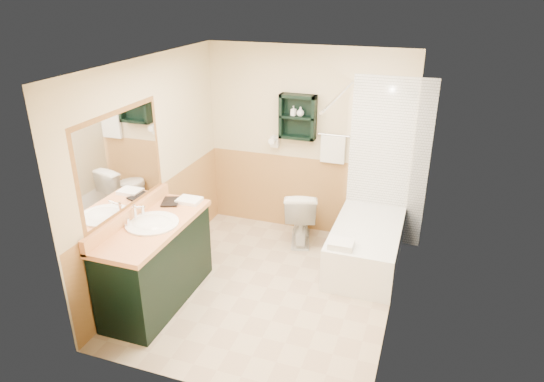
% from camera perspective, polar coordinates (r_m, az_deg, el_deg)
% --- Properties ---
extents(floor, '(3.00, 3.00, 0.00)m').
position_cam_1_polar(floor, '(5.39, -0.54, -11.30)').
color(floor, '#CAB393').
rests_on(floor, ground).
extents(back_wall, '(2.60, 0.04, 2.40)m').
position_cam_1_polar(back_wall, '(6.17, 4.16, 5.72)').
color(back_wall, beige).
rests_on(back_wall, ground).
extents(left_wall, '(0.04, 3.00, 2.40)m').
position_cam_1_polar(left_wall, '(5.37, -14.00, 2.30)').
color(left_wall, beige).
rests_on(left_wall, ground).
extents(right_wall, '(0.04, 3.00, 2.40)m').
position_cam_1_polar(right_wall, '(4.58, 15.18, -1.59)').
color(right_wall, beige).
rests_on(right_wall, ground).
extents(ceiling, '(2.60, 3.00, 0.04)m').
position_cam_1_polar(ceiling, '(4.48, -0.67, 15.06)').
color(ceiling, white).
rests_on(ceiling, back_wall).
extents(wainscot_left, '(2.98, 2.98, 1.00)m').
position_cam_1_polar(wainscot_left, '(5.63, -13.01, -4.39)').
color(wainscot_left, tan).
rests_on(wainscot_left, left_wall).
extents(wainscot_back, '(2.58, 2.58, 1.00)m').
position_cam_1_polar(wainscot_back, '(6.39, 3.90, -0.36)').
color(wainscot_back, tan).
rests_on(wainscot_back, back_wall).
extents(mirror_frame, '(1.30, 1.30, 1.00)m').
position_cam_1_polar(mirror_frame, '(4.82, -17.29, 3.30)').
color(mirror_frame, '#925D2F').
rests_on(mirror_frame, left_wall).
extents(mirror_glass, '(1.20, 1.20, 0.90)m').
position_cam_1_polar(mirror_glass, '(4.82, -17.24, 3.30)').
color(mirror_glass, white).
rests_on(mirror_glass, left_wall).
extents(tile_right, '(1.50, 1.50, 2.10)m').
position_cam_1_polar(tile_right, '(5.32, 15.29, 0.24)').
color(tile_right, white).
rests_on(tile_right, right_wall).
extents(tile_back, '(0.95, 0.95, 2.10)m').
position_cam_1_polar(tile_back, '(6.02, 13.48, 3.13)').
color(tile_back, white).
rests_on(tile_back, back_wall).
extents(tile_accent, '(1.50, 1.50, 0.10)m').
position_cam_1_polar(tile_accent, '(5.06, 16.20, 9.13)').
color(tile_accent, '#144634').
rests_on(tile_accent, right_wall).
extents(wall_shelf, '(0.45, 0.15, 0.55)m').
position_cam_1_polar(wall_shelf, '(6.00, 3.04, 8.70)').
color(wall_shelf, black).
rests_on(wall_shelf, back_wall).
extents(hair_dryer, '(0.10, 0.24, 0.18)m').
position_cam_1_polar(hair_dryer, '(6.20, 0.36, 5.87)').
color(hair_dryer, silver).
rests_on(hair_dryer, back_wall).
extents(towel_bar, '(0.40, 0.06, 0.40)m').
position_cam_1_polar(towel_bar, '(5.99, 7.28, 6.53)').
color(towel_bar, silver).
rests_on(towel_bar, back_wall).
extents(curtain_rod, '(0.03, 1.60, 0.03)m').
position_cam_1_polar(curtain_rod, '(5.13, 7.95, 11.15)').
color(curtain_rod, silver).
rests_on(curtain_rod, back_wall).
extents(shower_curtain, '(1.05, 1.05, 1.70)m').
position_cam_1_polar(shower_curtain, '(5.53, 7.83, 2.87)').
color(shower_curtain, beige).
rests_on(shower_curtain, curtain_rod).
extents(vanity, '(0.59, 1.40, 0.89)m').
position_cam_1_polar(vanity, '(5.11, -13.43, -8.23)').
color(vanity, black).
rests_on(vanity, ground).
extents(bathtub, '(0.75, 1.50, 0.50)m').
position_cam_1_polar(bathtub, '(5.80, 11.06, -6.14)').
color(bathtub, white).
rests_on(bathtub, ground).
extents(toilet, '(0.57, 0.79, 0.70)m').
position_cam_1_polar(toilet, '(6.15, 3.37, -2.89)').
color(toilet, white).
rests_on(toilet, ground).
extents(counter_towel, '(0.25, 0.20, 0.04)m').
position_cam_1_polar(counter_towel, '(5.28, -9.71, -1.09)').
color(counter_towel, silver).
rests_on(counter_towel, vanity).
extents(vanity_book, '(0.18, 0.08, 0.24)m').
position_cam_1_polar(vanity_book, '(5.28, -12.88, -0.16)').
color(vanity_book, black).
rests_on(vanity_book, vanity).
extents(tub_towel, '(0.26, 0.21, 0.07)m').
position_cam_1_polar(tub_towel, '(5.17, 8.15, -6.23)').
color(tub_towel, silver).
rests_on(tub_towel, bathtub).
extents(soap_bottle_a, '(0.08, 0.13, 0.05)m').
position_cam_1_polar(soap_bottle_a, '(6.00, 2.54, 9.12)').
color(soap_bottle_a, white).
rests_on(soap_bottle_a, wall_shelf).
extents(soap_bottle_b, '(0.12, 0.14, 0.09)m').
position_cam_1_polar(soap_bottle_b, '(5.97, 3.36, 9.21)').
color(soap_bottle_b, white).
rests_on(soap_bottle_b, wall_shelf).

